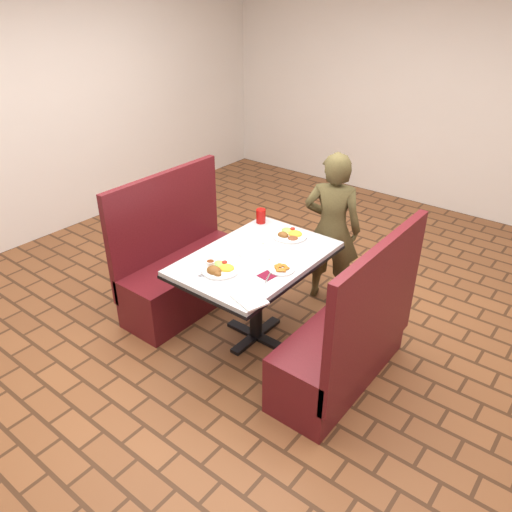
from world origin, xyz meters
name	(u,v)px	position (x,y,z in m)	size (l,w,h in m)	color
room	(256,93)	(0.00, 0.00, 1.91)	(7.00, 7.04, 2.82)	brown
dining_table	(256,267)	(0.00, 0.00, 0.65)	(0.81, 1.21, 0.75)	silver
booth_bench_left	(184,271)	(-0.80, 0.00, 0.33)	(0.47, 1.20, 1.17)	maroon
booth_bench_right	(347,344)	(0.80, 0.00, 0.33)	(0.47, 1.20, 1.17)	maroon
diner_person	(332,229)	(0.13, 0.88, 0.67)	(0.49, 0.32, 1.35)	brown
near_dinner_plate	(219,267)	(-0.07, -0.33, 0.78)	(0.26, 0.26, 0.08)	white
far_dinner_plate	(290,233)	(0.01, 0.42, 0.78)	(0.28, 0.28, 0.07)	white
plantain_plate	(281,269)	(0.27, -0.05, 0.76)	(0.19, 0.19, 0.03)	white
maroon_napkin	(267,276)	(0.23, -0.17, 0.75)	(0.10, 0.10, 0.00)	maroon
spoon_utensil	(268,277)	(0.26, -0.19, 0.76)	(0.01, 0.15, 0.00)	silver
red_tumbler	(261,216)	(-0.33, 0.48, 0.81)	(0.08, 0.08, 0.12)	#AF0E0B
paper_napkin	(250,299)	(0.33, -0.48, 0.76)	(0.21, 0.16, 0.01)	white
knife_utensil	(209,272)	(-0.10, -0.40, 0.76)	(0.01, 0.17, 0.00)	silver
fork_utensil	(219,271)	(-0.06, -0.34, 0.76)	(0.01, 0.13, 0.00)	silver
lettuce_shreds	(265,254)	(0.04, 0.06, 0.75)	(0.28, 0.32, 0.00)	#99C04C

